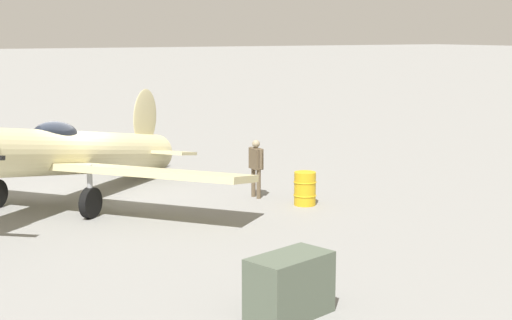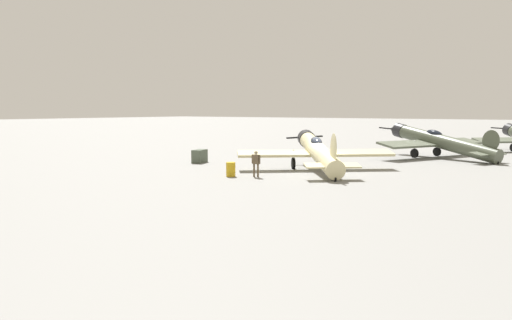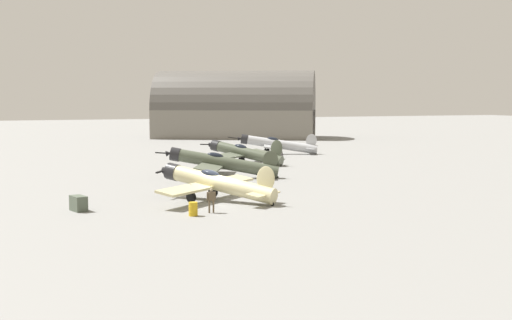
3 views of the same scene
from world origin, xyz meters
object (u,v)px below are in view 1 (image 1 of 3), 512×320
at_px(ground_crew_mechanic, 256,163).
at_px(equipment_crate, 290,286).
at_px(fuel_drum, 305,189).
at_px(airplane_foreground, 66,154).

distance_m(ground_crew_mechanic, equipment_crate, 9.31).
xyz_separation_m(ground_crew_mechanic, fuel_drum, (-1.50, -0.70, -0.55)).
distance_m(airplane_foreground, fuel_drum, 6.64).
distance_m(airplane_foreground, ground_crew_mechanic, 5.30).
relative_size(airplane_foreground, fuel_drum, 10.52).
bearing_deg(equipment_crate, ground_crew_mechanic, -26.31).
bearing_deg(airplane_foreground, ground_crew_mechanic, 120.05).
height_order(ground_crew_mechanic, fuel_drum, ground_crew_mechanic).
bearing_deg(airplane_foreground, fuel_drum, 110.01).
bearing_deg(fuel_drum, equipment_crate, 144.83).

